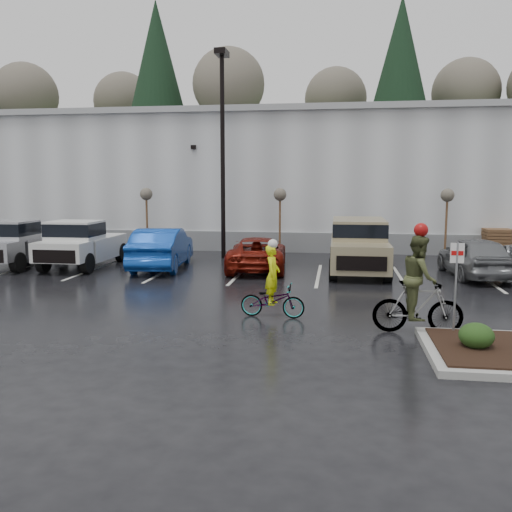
# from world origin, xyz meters

# --- Properties ---
(ground) EXTENTS (120.00, 120.00, 0.00)m
(ground) POSITION_xyz_m (0.00, 0.00, 0.00)
(ground) COLOR black
(ground) RESTS_ON ground
(warehouse) EXTENTS (60.50, 15.50, 7.20)m
(warehouse) POSITION_xyz_m (0.00, 21.99, 3.65)
(warehouse) COLOR #B2B4B7
(warehouse) RESTS_ON ground
(wooded_ridge) EXTENTS (80.00, 25.00, 6.00)m
(wooded_ridge) POSITION_xyz_m (0.00, 45.00, 3.00)
(wooded_ridge) COLOR #23401A
(wooded_ridge) RESTS_ON ground
(lamppost) EXTENTS (0.50, 1.00, 9.22)m
(lamppost) POSITION_xyz_m (-4.00, 12.00, 5.69)
(lamppost) COLOR black
(lamppost) RESTS_ON ground
(sapling_west) EXTENTS (0.60, 0.60, 3.20)m
(sapling_west) POSITION_xyz_m (-8.00, 13.00, 2.73)
(sapling_west) COLOR #533421
(sapling_west) RESTS_ON ground
(sapling_mid) EXTENTS (0.60, 0.60, 3.20)m
(sapling_mid) POSITION_xyz_m (-1.50, 13.00, 2.73)
(sapling_mid) COLOR #533421
(sapling_mid) RESTS_ON ground
(sapling_east) EXTENTS (0.60, 0.60, 3.20)m
(sapling_east) POSITION_xyz_m (6.00, 13.00, 2.73)
(sapling_east) COLOR #533421
(sapling_east) RESTS_ON ground
(pallet_stack_a) EXTENTS (1.20, 1.20, 1.35)m
(pallet_stack_a) POSITION_xyz_m (8.50, 14.00, 0.68)
(pallet_stack_a) COLOR #533421
(pallet_stack_a) RESTS_ON ground
(shrub_a) EXTENTS (0.70, 0.70, 0.52)m
(shrub_a) POSITION_xyz_m (4.00, -1.00, 0.41)
(shrub_a) COLOR #183211
(shrub_a) RESTS_ON curb_island
(fire_lane_sign) EXTENTS (0.30, 0.05, 2.20)m
(fire_lane_sign) POSITION_xyz_m (3.80, 0.20, 1.41)
(fire_lane_sign) COLOR gray
(fire_lane_sign) RESTS_ON ground
(pickup_silver) EXTENTS (2.10, 5.20, 1.96)m
(pickup_silver) POSITION_xyz_m (-11.95, 8.68, 0.98)
(pickup_silver) COLOR #AEAFB6
(pickup_silver) RESTS_ON ground
(pickup_white) EXTENTS (2.10, 5.20, 1.96)m
(pickup_white) POSITION_xyz_m (-9.21, 8.89, 0.98)
(pickup_white) COLOR silver
(pickup_white) RESTS_ON ground
(car_blue) EXTENTS (2.28, 5.18, 1.66)m
(car_blue) POSITION_xyz_m (-5.87, 8.76, 0.83)
(car_blue) COLOR #0D3895
(car_blue) RESTS_ON ground
(car_red) EXTENTS (2.58, 4.92, 1.32)m
(car_red) POSITION_xyz_m (-1.98, 8.97, 0.66)
(car_red) COLOR maroon
(car_red) RESTS_ON ground
(suv_tan) EXTENTS (2.20, 5.10, 2.06)m
(suv_tan) POSITION_xyz_m (2.00, 8.80, 1.03)
(suv_tan) COLOR gray
(suv_tan) RESTS_ON ground
(car_grey) EXTENTS (2.17, 4.61, 1.52)m
(car_grey) POSITION_xyz_m (6.21, 8.53, 0.76)
(car_grey) COLOR slate
(car_grey) RESTS_ON ground
(cyclist_hivis) EXTENTS (1.73, 0.73, 2.05)m
(cyclist_hivis) POSITION_xyz_m (-0.48, 1.50, 0.65)
(cyclist_hivis) COLOR #3F3F44
(cyclist_hivis) RESTS_ON ground
(cyclist_olive) EXTENTS (2.00, 0.96, 2.59)m
(cyclist_olive) POSITION_xyz_m (3.05, 0.51, 0.93)
(cyclist_olive) COLOR #3F3F44
(cyclist_olive) RESTS_ON ground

